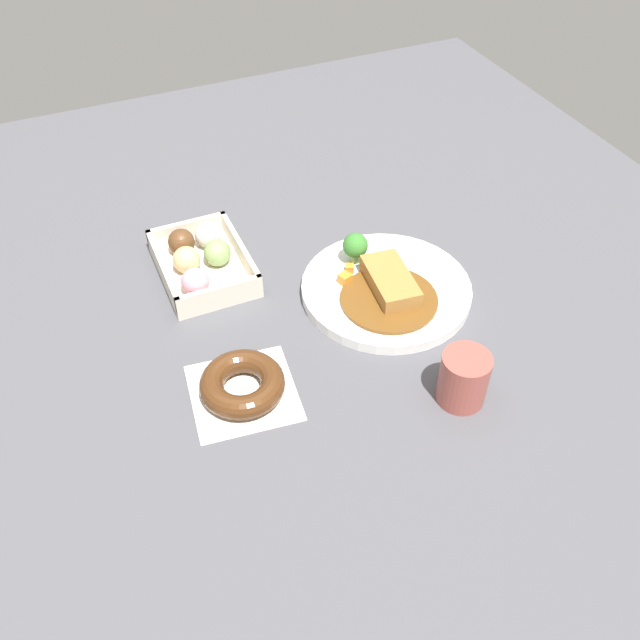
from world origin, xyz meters
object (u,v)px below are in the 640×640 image
object	(u,v)px
donut_box	(201,261)
chocolate_ring_donut	(242,385)
curry_plate	(385,287)
coffee_mug	(463,378)

from	to	relation	value
donut_box	chocolate_ring_donut	bearing A→B (deg)	-4.87
curry_plate	coffee_mug	bearing A→B (deg)	-0.91
curry_plate	chocolate_ring_donut	bearing A→B (deg)	-69.33
coffee_mug	chocolate_ring_donut	bearing A→B (deg)	-115.10
chocolate_ring_donut	coffee_mug	xyz separation A→B (m)	(0.12, 0.27, 0.02)
donut_box	chocolate_ring_donut	xyz separation A→B (m)	(0.27, -0.02, -0.01)
curry_plate	donut_box	bearing A→B (deg)	-124.20
curry_plate	donut_box	distance (m)	0.30
curry_plate	chocolate_ring_donut	xyz separation A→B (m)	(0.10, -0.27, 0.00)
donut_box	chocolate_ring_donut	distance (m)	0.27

